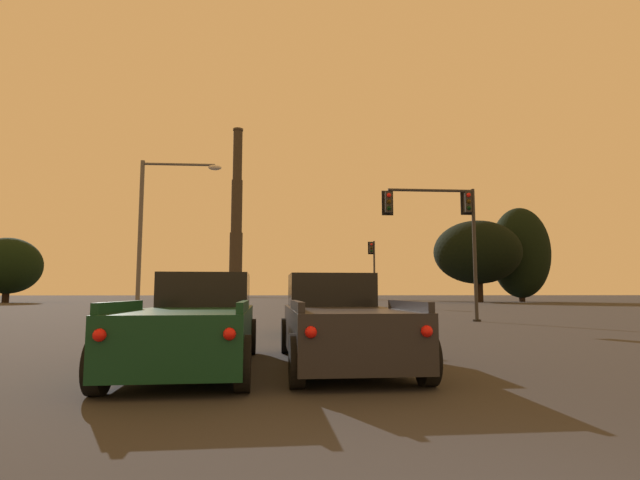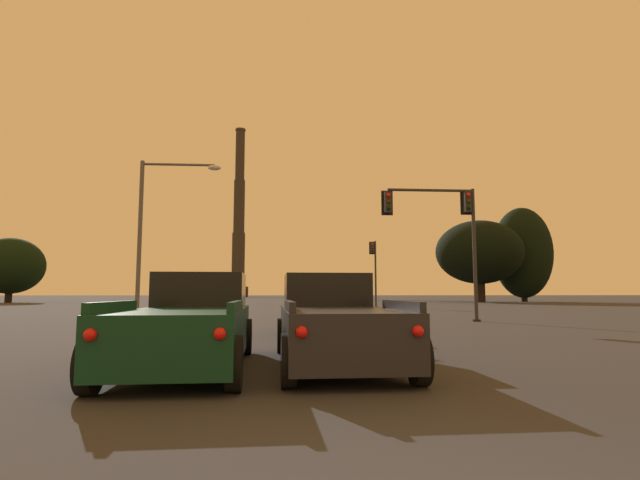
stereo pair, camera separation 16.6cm
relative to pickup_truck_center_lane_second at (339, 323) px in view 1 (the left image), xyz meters
The scene contains 10 objects.
pickup_truck_center_lane_second is the anchor object (origin of this frame).
suv_center_lane_front 7.14m from the pickup_truck_center_lane_second, 86.53° to the left, with size 2.27×4.97×1.86m.
pickup_truck_left_lane_second 2.76m from the pickup_truck_center_lane_second, behind, with size 2.35×5.56×1.82m.
traffic_light_overhead_right 16.26m from the pickup_truck_center_lane_second, 63.63° to the left, with size 4.82×0.50×6.61m.
traffic_light_far_right 39.32m from the pickup_truck_center_lane_second, 78.46° to the left, with size 0.78×0.50×6.49m.
street_lamp 16.29m from the pickup_truck_center_lane_second, 117.03° to the left, with size 3.85×0.36×7.73m.
smokestack 168.53m from the pickup_truck_center_lane_second, 95.87° to the left, with size 7.23×7.23×60.26m.
treeline_center_left 69.27m from the pickup_truck_center_lane_second, 65.74° to the left, with size 13.05×11.75×12.29m.
treeline_center_right 76.68m from the pickup_truck_center_lane_second, 61.02° to the left, with size 9.31×8.38×15.04m.
treeline_right_mid 77.38m from the pickup_truck_center_lane_second, 121.87° to the left, with size 9.45×8.51×9.42m.
Camera 1 is at (-1.34, -2.91, 1.39)m, focal length 28.00 mm.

